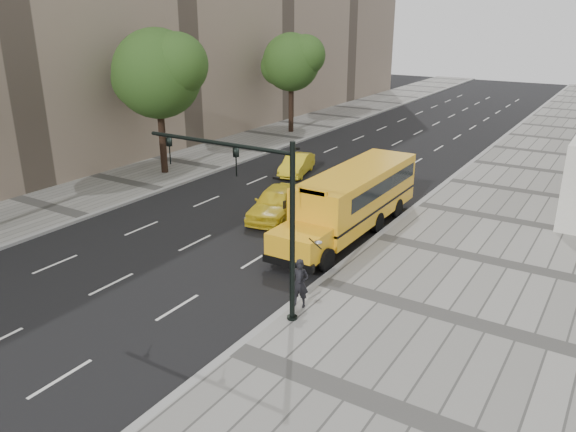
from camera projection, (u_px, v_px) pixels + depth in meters
The scene contains 12 objects.
ground at pixel (272, 216), 29.69m from camera, with size 140.00×140.00×0.00m, color black.
sidewalk_museum at pixel (509, 266), 23.67m from camera, with size 12.00×140.00×0.15m, color gray.
sidewalk_far at pixel (126, 183), 35.17m from camera, with size 6.00×140.00×0.15m, color gray.
curb_museum at pixel (377, 237), 26.67m from camera, with size 0.30×140.00×0.15m, color gray.
curb_far at pixel (162, 190), 33.67m from camera, with size 0.30×140.00×0.15m, color gray.
tree_b at pixel (158, 73), 34.95m from camera, with size 6.27×5.57×9.30m.
tree_c at pixel (292, 62), 47.70m from camera, with size 5.48×4.87×8.55m.
school_bus at pixel (355, 196), 27.23m from camera, with size 2.96×11.56×3.19m.
taxi_near at pixel (277, 202), 29.18m from camera, with size 1.96×4.87×1.66m, color yellow.
taxi_far at pixel (297, 164), 37.01m from camera, with size 1.42×4.08×1.34m, color yellow.
pedestrian at pixel (300, 283), 20.01m from camera, with size 0.66×0.43×1.80m, color black.
traffic_signal at pixel (257, 204), 18.81m from camera, with size 6.18×0.36×6.40m.
Camera 1 is at (15.56, -23.17, 10.17)m, focal length 35.00 mm.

